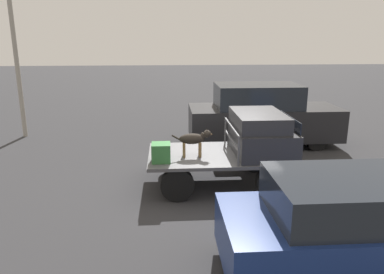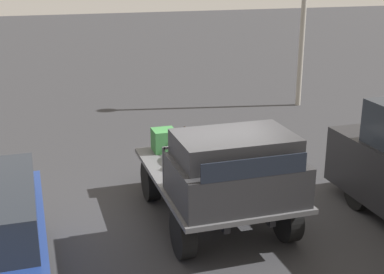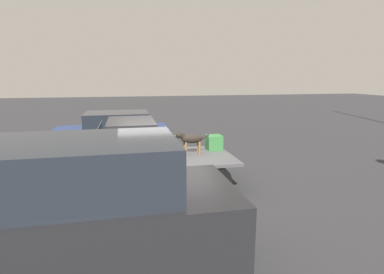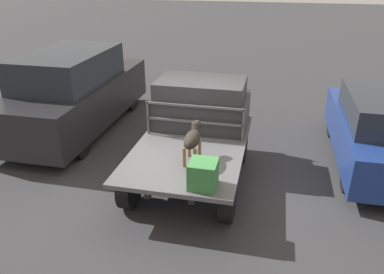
{
  "view_description": "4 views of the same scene",
  "coord_description": "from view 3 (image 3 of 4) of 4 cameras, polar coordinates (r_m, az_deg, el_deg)",
  "views": [
    {
      "loc": [
        -1.31,
        -8.84,
        3.68
      ],
      "look_at": [
        -0.72,
        -0.18,
        1.32
      ],
      "focal_mm": 35.0,
      "sensor_mm": 36.0,
      "label": 1
    },
    {
      "loc": [
        8.17,
        -2.93,
        4.39
      ],
      "look_at": [
        -0.72,
        -0.18,
        1.32
      ],
      "focal_mm": 50.0,
      "sensor_mm": 36.0,
      "label": 2
    },
    {
      "loc": [
        1.04,
        7.78,
        2.95
      ],
      "look_at": [
        -0.72,
        -0.18,
        1.32
      ],
      "focal_mm": 28.0,
      "sensor_mm": 36.0,
      "label": 3
    },
    {
      "loc": [
        -6.43,
        -1.47,
        4.04
      ],
      "look_at": [
        -0.72,
        -0.18,
        1.32
      ],
      "focal_mm": 35.0,
      "sensor_mm": 36.0,
      "label": 4
    }
  ],
  "objects": [
    {
      "name": "truck_headboard",
      "position": [
        7.98,
        -6.68,
        -0.63
      ],
      "size": [
        0.04,
        1.97,
        0.7
      ],
      "color": "#4C4C4F",
      "rests_on": "flatbed_truck"
    },
    {
      "name": "dog",
      "position": [
        8.3,
        -0.43,
        -0.35
      ],
      "size": [
        0.99,
        0.26,
        0.69
      ],
      "rotation": [
        0.0,
        0.0,
        -0.18
      ],
      "color": "brown",
      "rests_on": "flatbed_truck"
    },
    {
      "name": "parked_sedan",
      "position": [
        11.82,
        -14.73,
        0.6
      ],
      "size": [
        4.22,
        1.86,
        1.65
      ],
      "rotation": [
        0.0,
        0.0,
        0.01
      ],
      "color": "black",
      "rests_on": "ground"
    },
    {
      "name": "flatbed_truck",
      "position": [
        8.19,
        -4.66,
        -5.38
      ],
      "size": [
        3.56,
        2.09,
        0.83
      ],
      "color": "black",
      "rests_on": "ground"
    },
    {
      "name": "cargo_crate",
      "position": [
        8.87,
        4.22,
        -1.06
      ],
      "size": [
        0.43,
        0.43,
        0.43
      ],
      "color": "#337038",
      "rests_on": "flatbed_truck"
    },
    {
      "name": "truck_cab",
      "position": [
        7.94,
        -11.95,
        -0.75
      ],
      "size": [
        1.39,
        1.97,
        1.03
      ],
      "color": "#28282B",
      "rests_on": "flatbed_truck"
    },
    {
      "name": "ground_plane",
      "position": [
        8.38,
        -4.6,
        -9.31
      ],
      "size": [
        80.0,
        80.0,
        0.0
      ],
      "primitive_type": "plane",
      "color": "#2D2D30"
    },
    {
      "name": "parked_pickup_far",
      "position": [
        4.76,
        -22.94,
        -13.56
      ],
      "size": [
        5.07,
        1.97,
        2.1
      ],
      "rotation": [
        0.0,
        0.0,
        -0.18
      ],
      "color": "black",
      "rests_on": "ground"
    }
  ]
}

